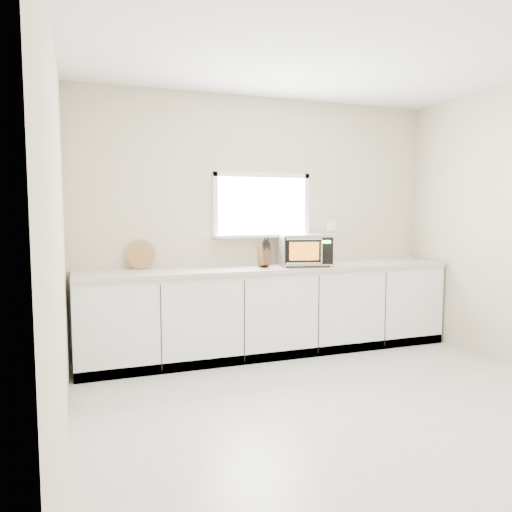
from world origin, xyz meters
name	(u,v)px	position (x,y,z in m)	size (l,w,h in m)	color
ground	(357,415)	(0.00, 0.00, 0.00)	(4.00, 4.00, 0.00)	beige
back_wall	(261,223)	(0.00, 2.00, 1.36)	(4.00, 0.17, 2.70)	beige
cabinets	(271,312)	(0.00, 1.70, 0.44)	(3.92, 0.60, 0.88)	white
countertop	(272,268)	(0.00, 1.69, 0.90)	(3.92, 0.64, 0.04)	beige
microwave	(305,249)	(0.35, 1.64, 1.09)	(0.59, 0.51, 0.33)	black
knife_block	(265,255)	(-0.10, 1.63, 1.05)	(0.10, 0.21, 0.31)	#4D321B
cutting_board	(141,255)	(-1.30, 1.94, 1.06)	(0.28, 0.28, 0.02)	#A98341
coffee_grinder	(300,253)	(0.39, 1.84, 1.04)	(0.14, 0.14, 0.23)	#AFB2B7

